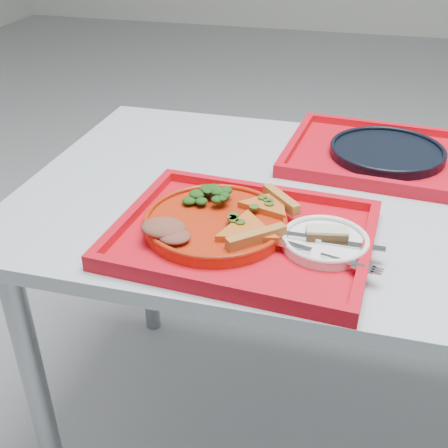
{
  "coord_description": "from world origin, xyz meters",
  "views": [
    {
      "loc": [
        -0.11,
        -1.04,
        1.3
      ],
      "look_at": [
        -0.33,
        -0.21,
        0.78
      ],
      "focal_mm": 45.0,
      "sensor_mm": 36.0,
      "label": 1
    }
  ],
  "objects_px": {
    "tray_far": "(386,158)",
    "dinner_plate": "(215,224)",
    "tray_main": "(243,238)",
    "navy_plate": "(387,153)",
    "dessert_bar": "(327,234)"
  },
  "relations": [
    {
      "from": "dinner_plate",
      "to": "dessert_bar",
      "type": "xyz_separation_m",
      "value": [
        0.2,
        -0.01,
        0.01
      ]
    },
    {
      "from": "navy_plate",
      "to": "tray_main",
      "type": "bearing_deg",
      "value": -120.03
    },
    {
      "from": "tray_main",
      "to": "navy_plate",
      "type": "distance_m",
      "value": 0.49
    },
    {
      "from": "tray_main",
      "to": "dinner_plate",
      "type": "relative_size",
      "value": 1.73
    },
    {
      "from": "tray_far",
      "to": "navy_plate",
      "type": "height_order",
      "value": "navy_plate"
    },
    {
      "from": "tray_far",
      "to": "navy_plate",
      "type": "xyz_separation_m",
      "value": [
        -0.0,
        0.0,
        0.01
      ]
    },
    {
      "from": "tray_main",
      "to": "navy_plate",
      "type": "relative_size",
      "value": 1.73
    },
    {
      "from": "navy_plate",
      "to": "dinner_plate",
      "type": "bearing_deg",
      "value": -125.99
    },
    {
      "from": "tray_main",
      "to": "dessert_bar",
      "type": "xyz_separation_m",
      "value": [
        0.15,
        0.0,
        0.03
      ]
    },
    {
      "from": "navy_plate",
      "to": "dessert_bar",
      "type": "bearing_deg",
      "value": -103.04
    },
    {
      "from": "dinner_plate",
      "to": "navy_plate",
      "type": "height_order",
      "value": "dinner_plate"
    },
    {
      "from": "tray_far",
      "to": "dessert_bar",
      "type": "height_order",
      "value": "dessert_bar"
    },
    {
      "from": "navy_plate",
      "to": "dessert_bar",
      "type": "height_order",
      "value": "dessert_bar"
    },
    {
      "from": "tray_main",
      "to": "dinner_plate",
      "type": "bearing_deg",
      "value": 173.5
    },
    {
      "from": "tray_far",
      "to": "dinner_plate",
      "type": "height_order",
      "value": "dinner_plate"
    }
  ]
}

